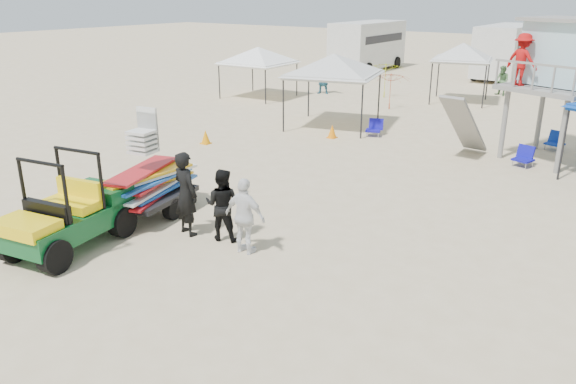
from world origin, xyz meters
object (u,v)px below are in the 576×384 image
Objects in this scene: man_left at (186,194)px; utility_cart at (64,207)px; surf_trailer at (150,178)px; lifeguard_tower at (559,58)px.

utility_cart is at bearing 64.54° from man_left.
utility_cart is 2.34m from surf_trailer.
surf_trailer is at bearing -121.67° from lifeguard_tower.
surf_trailer is 1.39× the size of man_left.
lifeguard_tower reaches higher than man_left.
utility_cart is at bearing -90.18° from surf_trailer.
utility_cart reaches higher than man_left.
man_left is 0.44× the size of lifeguard_tower.
man_left is 12.45m from lifeguard_tower.
utility_cart is 0.66× the size of lifeguard_tower.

